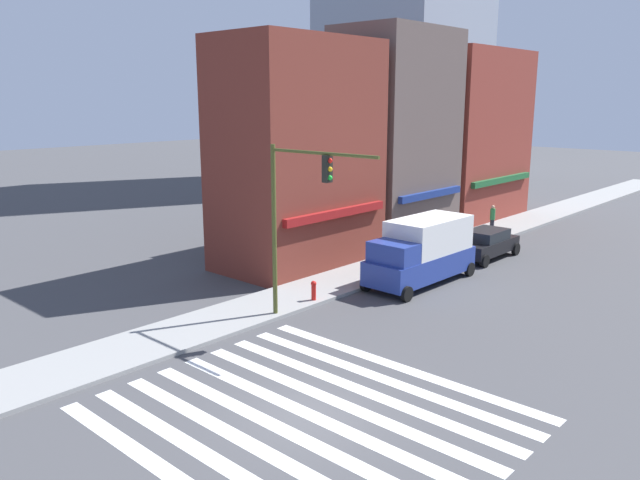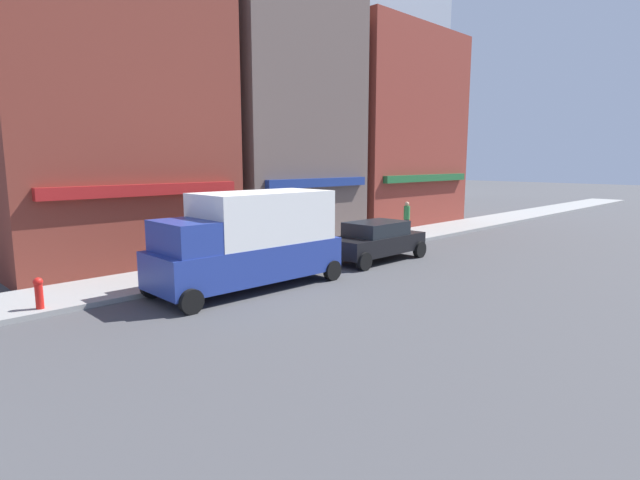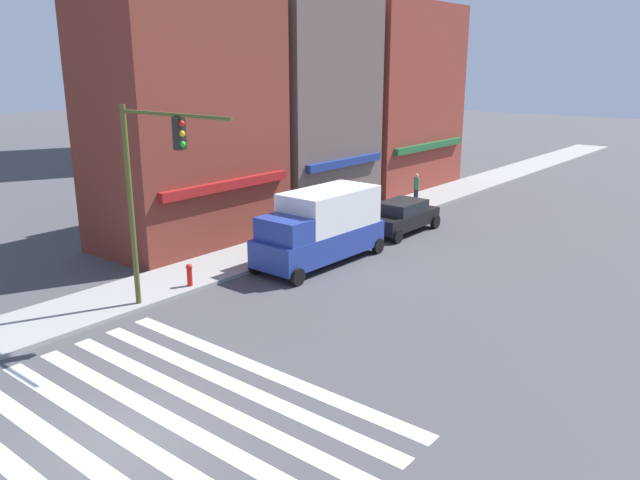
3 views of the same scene
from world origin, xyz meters
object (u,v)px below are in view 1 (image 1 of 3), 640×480
(box_truck_blue, at_px, (422,250))
(pedestrian_green_top, at_px, (492,218))
(fire_hydrant, at_px, (314,289))
(traffic_signal, at_px, (295,205))
(sedan_black, at_px, (486,243))
(pedestrian_red_jacket, at_px, (435,234))

(box_truck_blue, relative_size, pedestrian_green_top, 3.52)
(fire_hydrant, bearing_deg, pedestrian_green_top, 2.86)
(traffic_signal, relative_size, sedan_black, 1.55)
(traffic_signal, height_order, box_truck_blue, traffic_signal)
(traffic_signal, relative_size, fire_hydrant, 8.11)
(pedestrian_red_jacket, distance_m, fire_hydrant, 11.14)
(box_truck_blue, height_order, fire_hydrant, box_truck_blue)
(fire_hydrant, bearing_deg, traffic_signal, -153.41)
(box_truck_blue, distance_m, sedan_black, 6.35)
(box_truck_blue, relative_size, sedan_black, 1.42)
(box_truck_blue, bearing_deg, sedan_black, 0.96)
(pedestrian_red_jacket, bearing_deg, traffic_signal, 152.60)
(pedestrian_green_top, distance_m, pedestrian_red_jacket, 6.56)
(sedan_black, height_order, pedestrian_red_jacket, pedestrian_red_jacket)
(traffic_signal, distance_m, fire_hydrant, 4.75)
(box_truck_blue, xyz_separation_m, sedan_black, (6.30, 0.00, -0.75))
(pedestrian_green_top, xyz_separation_m, pedestrian_red_jacket, (-6.56, 0.09, 0.00))
(sedan_black, relative_size, pedestrian_red_jacket, 2.49)
(traffic_signal, distance_m, sedan_black, 14.68)
(pedestrian_green_top, bearing_deg, box_truck_blue, -33.13)
(traffic_signal, xyz_separation_m, fire_hydrant, (2.24, 1.12, -4.04))
(pedestrian_red_jacket, bearing_deg, fire_hydrant, 148.69)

